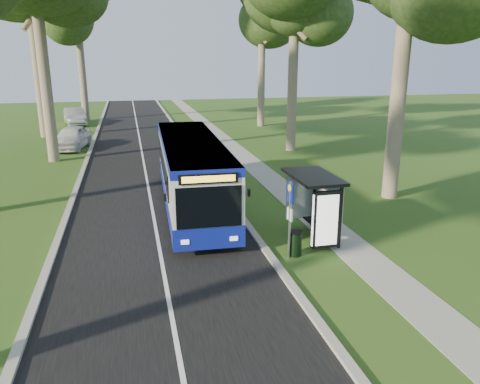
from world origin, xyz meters
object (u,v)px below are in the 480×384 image
Objects in this scene: bus at (192,173)px; bus_shelter at (320,197)px; bus_stop_sign at (290,211)px; car_silver at (75,117)px; litter_bin at (295,243)px; car_white at (72,138)px.

bus is 4.14× the size of bus_shelter.
bus is 6.56m from bus_stop_sign.
car_silver is (-7.55, 28.28, -0.76)m from bus.
car_silver is at bearing 108.64° from bus_shelter.
litter_bin is 0.18× the size of car_silver.
bus_shelter is at bearing -82.82° from car_silver.
bus is at bearing -56.37° from car_white.
litter_bin is at bearing -141.99° from bus_shelter.
litter_bin is (2.61, -5.98, -1.13)m from bus.
car_silver is (-10.15, 34.26, 0.36)m from litter_bin.
litter_bin is at bearing 20.77° from bus_stop_sign.
car_silver is at bearing 105.11° from car_white.
car_white is at bearing 116.69° from bus_shelter.
bus_shelter is at bearing 28.76° from bus_stop_sign.
bus_stop_sign is at bearing -151.21° from litter_bin.
bus is 6.31m from bus_shelter.
bus reaches higher than bus_shelter.
bus is 2.40× the size of car_white.
bus_shelter is 2.01m from litter_bin.
bus_shelter is 0.58× the size of car_white.
litter_bin is 35.73m from car_silver.
bus_stop_sign is 3.08× the size of litter_bin.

